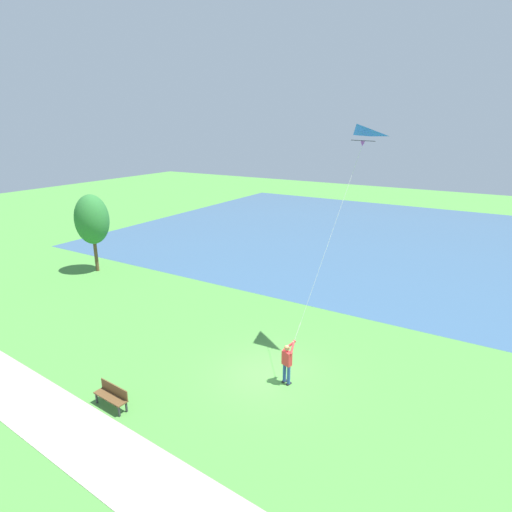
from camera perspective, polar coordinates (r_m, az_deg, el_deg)
The scene contains 7 objects.
ground_plane at distance 18.76m, azimuth 1.47°, elevation -15.57°, with size 120.00×120.00×0.00m, color #4C8E3D.
lake_water at distance 42.20m, azimuth 14.18°, elevation 2.71°, with size 36.00×44.00×0.01m, color #385B7F.
walkway_path at distance 15.78m, azimuth -19.04°, elevation -23.91°, with size 2.40×32.00×0.02m, color #ADA393.
person_kite_flyer at distance 17.74m, azimuth 4.19°, elevation -13.74°, with size 0.63×0.50×1.83m.
flying_kite at distance 18.23m, azimuth 13.23°, elevation 15.13°, with size 4.06×1.78×8.26m.
park_bench_near_walkway at distance 17.56m, azimuth -18.67°, elevation -17.13°, with size 0.54×1.53×0.88m.
tree_lakeside_near at distance 32.09m, azimuth -21.06°, elevation 4.55°, with size 2.31×2.40×5.55m.
Camera 1 is at (-13.72, -7.82, 10.13)m, focal length 29.96 mm.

